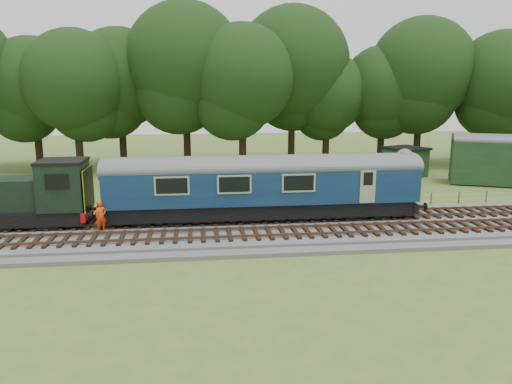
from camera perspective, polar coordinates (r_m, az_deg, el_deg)
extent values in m
plane|color=#4A6B27|center=(28.27, 1.05, -4.54)|extent=(120.00, 120.00, 0.00)
cube|color=#4C4C4F|center=(28.22, 1.05, -4.20)|extent=(70.00, 7.00, 0.35)
cube|color=brown|center=(28.78, 0.87, -3.22)|extent=(66.50, 0.07, 0.14)
cube|color=brown|center=(30.16, 0.51, -2.51)|extent=(66.50, 0.07, 0.14)
cube|color=brown|center=(25.93, 1.76, -4.95)|extent=(66.50, 0.07, 0.14)
cube|color=brown|center=(27.29, 1.31, -4.08)|extent=(66.50, 0.07, 0.14)
cube|color=black|center=(29.34, 0.84, -1.77)|extent=(17.46, 2.52, 0.85)
cube|color=#0D2348|center=(29.03, 0.85, 0.96)|extent=(18.00, 2.80, 2.05)
cube|color=yellow|center=(31.58, 17.29, 0.62)|extent=(0.06, 2.74, 1.30)
cube|color=black|center=(30.75, 11.99, -1.78)|extent=(2.60, 2.00, 0.55)
cube|color=black|center=(29.22, -10.92, -2.46)|extent=(2.60, 2.00, 0.55)
cube|color=black|center=(30.97, -26.63, -2.43)|extent=(8.73, 2.39, 0.85)
cube|color=black|center=(29.68, -21.11, 0.73)|extent=(2.40, 2.55, 2.60)
cube|color=#A30C17|center=(29.75, -18.68, -2.23)|extent=(0.25, 2.60, 0.55)
cube|color=yellow|center=(29.42, -18.60, 0.42)|extent=(0.06, 2.55, 2.30)
imported|color=#FF430D|center=(28.04, -17.30, -2.68)|extent=(0.74, 0.71, 1.71)
cube|color=#17341A|center=(47.39, 16.67, 3.22)|extent=(3.83, 3.83, 2.45)
cube|color=black|center=(47.21, 16.77, 4.81)|extent=(4.21, 4.21, 0.20)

